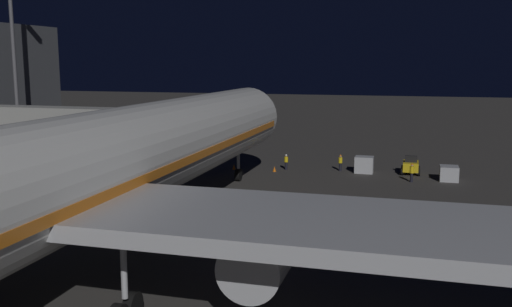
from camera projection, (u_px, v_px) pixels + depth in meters
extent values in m
plane|color=#383533|center=(171.00, 227.00, 39.08)|extent=(320.00, 320.00, 0.00)
cylinder|color=silver|center=(73.00, 175.00, 27.49)|extent=(5.81, 60.80, 5.81)
sphere|color=silver|center=(249.00, 117.00, 56.40)|extent=(5.69, 5.69, 5.69)
cube|color=orange|center=(74.00, 183.00, 27.56)|extent=(5.87, 58.37, 0.50)
cube|color=black|center=(243.00, 108.00, 54.58)|extent=(3.20, 1.40, 0.90)
cube|color=#B7BABF|center=(50.00, 204.00, 25.82)|extent=(57.65, 7.72, 0.70)
cylinder|color=#B7BABF|center=(262.00, 255.00, 24.48)|extent=(2.70, 4.53, 2.70)
cylinder|color=black|center=(274.00, 240.00, 26.63)|extent=(2.29, 0.15, 2.29)
cylinder|color=#B7BABF|center=(238.00, 157.00, 53.63)|extent=(0.28, 0.28, 2.33)
cylinder|color=black|center=(238.00, 175.00, 53.91)|extent=(0.45, 1.20, 1.20)
cylinder|color=#B7BABF|center=(124.00, 272.00, 24.15)|extent=(0.28, 0.28, 2.33)
cylinder|color=black|center=(133.00, 305.00, 25.05)|extent=(0.45, 1.20, 1.20)
cube|color=#9E9E99|center=(66.00, 121.00, 52.59)|extent=(22.47, 2.60, 2.50)
cube|color=#9E9E99|center=(177.00, 124.00, 49.61)|extent=(3.20, 3.40, 3.00)
cube|color=black|center=(192.00, 125.00, 49.24)|extent=(0.70, 3.20, 2.70)
cylinder|color=#B7BABF|center=(168.00, 163.00, 50.45)|extent=(0.56, 0.56, 4.58)
cylinder|color=black|center=(175.00, 186.00, 50.61)|extent=(0.25, 0.60, 0.60)
cylinder|color=black|center=(162.00, 185.00, 50.92)|extent=(0.25, 0.60, 0.60)
cylinder|color=#59595E|center=(15.00, 76.00, 60.65)|extent=(0.40, 0.40, 19.40)
cube|color=yellow|center=(411.00, 166.00, 57.33)|extent=(1.50, 2.58, 0.90)
cube|color=black|center=(411.00, 159.00, 56.84)|extent=(1.20, 0.20, 0.70)
cylinder|color=black|center=(419.00, 169.00, 58.05)|extent=(0.24, 0.70, 0.70)
cylinder|color=black|center=(402.00, 168.00, 58.48)|extent=(0.24, 0.70, 0.70)
cylinder|color=black|center=(419.00, 173.00, 56.33)|extent=(0.24, 0.70, 0.70)
cylinder|color=black|center=(402.00, 172.00, 56.76)|extent=(0.24, 0.70, 0.70)
cube|color=#B7BABF|center=(449.00, 173.00, 54.04)|extent=(1.70, 1.90, 1.42)
cube|color=#B7BABF|center=(364.00, 165.00, 57.91)|extent=(1.85, 1.51, 1.69)
cylinder|color=black|center=(412.00, 178.00, 53.47)|extent=(0.28, 0.28, 0.88)
cylinder|color=yellow|center=(412.00, 170.00, 53.35)|extent=(0.40, 0.40, 0.63)
sphere|color=tan|center=(412.00, 165.00, 53.28)|extent=(0.24, 0.24, 0.24)
sphere|color=orange|center=(412.00, 165.00, 53.27)|extent=(0.23, 0.23, 0.23)
cylinder|color=black|center=(340.00, 167.00, 58.91)|extent=(0.28, 0.28, 0.85)
cylinder|color=yellow|center=(340.00, 160.00, 58.79)|extent=(0.40, 0.40, 0.59)
sphere|color=tan|center=(340.00, 156.00, 58.72)|extent=(0.24, 0.24, 0.24)
sphere|color=orange|center=(341.00, 156.00, 58.72)|extent=(0.23, 0.23, 0.23)
cylinder|color=black|center=(286.00, 166.00, 59.61)|extent=(0.28, 0.28, 0.82)
cylinder|color=yellow|center=(286.00, 159.00, 59.50)|extent=(0.40, 0.40, 0.55)
sphere|color=tan|center=(286.00, 156.00, 59.43)|extent=(0.24, 0.24, 0.24)
sphere|color=white|center=(286.00, 155.00, 59.43)|extent=(0.23, 0.23, 0.23)
cone|color=orange|center=(274.00, 169.00, 58.61)|extent=(0.36, 0.36, 0.55)
cone|color=orange|center=(234.00, 167.00, 59.78)|extent=(0.36, 0.36, 0.55)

